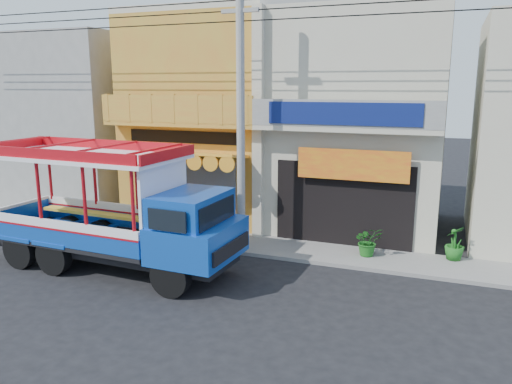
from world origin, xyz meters
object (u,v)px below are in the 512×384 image
at_px(green_sign, 129,222).
at_px(potted_plant_a, 368,241).
at_px(utility_pole, 245,98).
at_px(songthaew_truck, 127,213).
at_px(potted_plant_c, 455,243).

bearing_deg(green_sign, potted_plant_a, 3.02).
xyz_separation_m(utility_pole, potted_plant_a, (3.85, 0.80, -4.44)).
bearing_deg(songthaew_truck, utility_pole, 47.49).
bearing_deg(utility_pole, potted_plant_a, 11.79).
bearing_deg(songthaew_truck, potted_plant_a, 29.33).
bearing_deg(potted_plant_a, songthaew_truck, -176.95).
height_order(utility_pole, potted_plant_c, utility_pole).
height_order(green_sign, potted_plant_c, potted_plant_c).
relative_size(utility_pole, songthaew_truck, 3.47).
bearing_deg(green_sign, potted_plant_c, 5.31).
distance_m(songthaew_truck, potted_plant_a, 7.46).
xyz_separation_m(songthaew_truck, potted_plant_a, (6.42, 3.61, -1.20)).
height_order(utility_pole, green_sign, utility_pole).
distance_m(utility_pole, songthaew_truck, 4.99).
relative_size(green_sign, potted_plant_c, 0.85).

